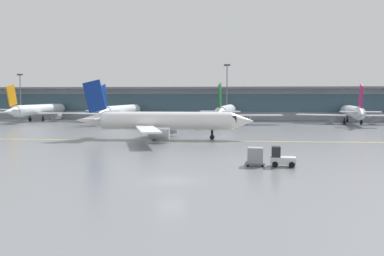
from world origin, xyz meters
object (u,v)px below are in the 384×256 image
object	(u,v)px
gate_airplane_0	(39,110)
gate_airplane_1	(122,111)
gate_airplane_3	(352,112)
gate_airplane_2	(226,112)
baggage_tug	(281,158)
taxiing_regional_jet	(164,121)
apron_light_mast_0	(20,94)
cargo_dolly_lead	(255,156)
apron_light_mast_1	(227,90)

from	to	relation	value
gate_airplane_0	gate_airplane_1	size ratio (longest dim) A/B	1.01
gate_airplane_3	gate_airplane_2	bearing A→B (deg)	101.77
baggage_tug	taxiing_regional_jet	bearing A→B (deg)	125.51
gate_airplane_0	taxiing_regional_jet	world-z (taller)	gate_airplane_0
taxiing_regional_jet	apron_light_mast_0	distance (m)	77.57
gate_airplane_2	cargo_dolly_lead	distance (m)	63.57
baggage_tug	apron_light_mast_0	distance (m)	107.57
taxiing_regional_jet	apron_light_mast_1	size ratio (longest dim) A/B	1.88
apron_light_mast_1	taxiing_regional_jet	bearing A→B (deg)	-97.37
gate_airplane_0	taxiing_regional_jet	size ratio (longest dim) A/B	1.00
gate_airplane_1	baggage_tug	world-z (taller)	gate_airplane_1
gate_airplane_1	apron_light_mast_0	bearing A→B (deg)	74.02
apron_light_mast_0	gate_airplane_3	bearing A→B (deg)	-6.04
gate_airplane_0	apron_light_mast_0	world-z (taller)	apron_light_mast_0
gate_airplane_3	taxiing_regional_jet	xyz separation A→B (m)	(-39.20, -43.01, 0.03)
gate_airplane_3	gate_airplane_1	bearing A→B (deg)	96.01
baggage_tug	apron_light_mast_0	bearing A→B (deg)	133.53
gate_airplane_1	apron_light_mast_0	world-z (taller)	apron_light_mast_0
baggage_tug	apron_light_mast_1	xyz separation A→B (m)	(-10.72, 78.15, 7.79)
cargo_dolly_lead	taxiing_regional_jet	bearing A→B (deg)	121.21
gate_airplane_3	apron_light_mast_1	xyz separation A→B (m)	(-32.29, 10.45, 5.72)
baggage_tug	apron_light_mast_0	xyz separation A→B (m)	(-73.98, 77.81, 6.62)
cargo_dolly_lead	apron_light_mast_1	xyz separation A→B (m)	(-8.06, 78.15, 7.63)
gate_airplane_2	baggage_tug	xyz separation A→B (m)	(9.98, -63.11, -2.14)
gate_airplane_0	cargo_dolly_lead	bearing A→B (deg)	-133.53
gate_airplane_1	gate_airplane_3	size ratio (longest dim) A/B	1.00
gate_airplane_1	gate_airplane_3	distance (m)	59.47
gate_airplane_0	gate_airplane_3	xyz separation A→B (m)	(84.17, 0.11, -0.04)
gate_airplane_0	cargo_dolly_lead	size ratio (longest dim) A/B	14.39
gate_airplane_2	apron_light_mast_0	bearing A→B (deg)	79.65
gate_airplane_1	apron_light_mast_1	size ratio (longest dim) A/B	1.87
gate_airplane_1	cargo_dolly_lead	xyz separation A→B (m)	(35.19, -65.10, -1.91)
gate_airplane_0	cargo_dolly_lead	world-z (taller)	gate_airplane_0
gate_airplane_0	apron_light_mast_1	xyz separation A→B (m)	(51.88, 10.56, 5.68)
gate_airplane_1	gate_airplane_3	world-z (taller)	gate_airplane_1
baggage_tug	gate_airplane_0	bearing A→B (deg)	132.78
gate_airplane_3	apron_light_mast_0	size ratio (longest dim) A/B	2.18
gate_airplane_2	apron_light_mast_0	size ratio (longest dim) A/B	2.24
gate_airplane_1	taxiing_regional_jet	distance (m)	45.18
gate_airplane_1	gate_airplane_2	distance (m)	27.94
baggage_tug	apron_light_mast_1	distance (m)	79.27
gate_airplane_2	apron_light_mast_1	distance (m)	16.08
apron_light_mast_0	apron_light_mast_1	size ratio (longest dim) A/B	0.86
apron_light_mast_1	gate_airplane_3	bearing A→B (deg)	-17.94
apron_light_mast_0	apron_light_mast_1	world-z (taller)	apron_light_mast_1
gate_airplane_1	apron_light_mast_1	distance (m)	30.65
baggage_tug	gate_airplane_2	bearing A→B (deg)	98.96
baggage_tug	apron_light_mast_0	size ratio (longest dim) A/B	0.19
taxiing_regional_jet	gate_airplane_1	bearing A→B (deg)	113.12
gate_airplane_2	baggage_tug	world-z (taller)	gate_airplane_2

